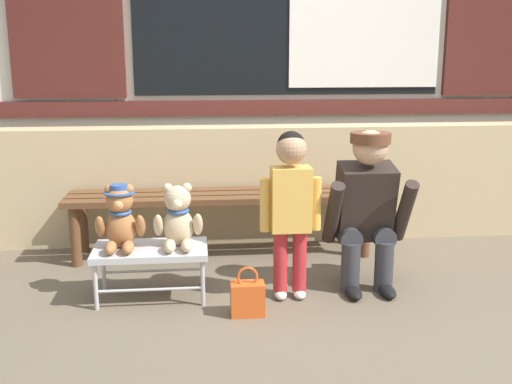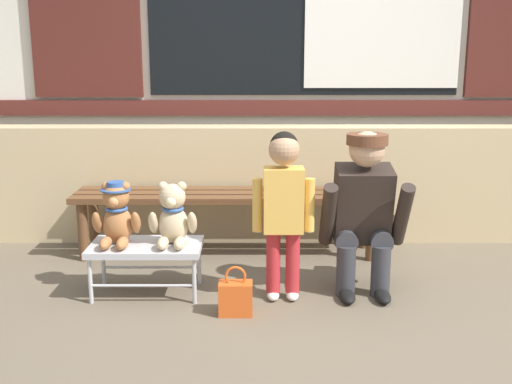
{
  "view_description": "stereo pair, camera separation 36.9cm",
  "coord_description": "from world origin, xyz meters",
  "px_view_note": "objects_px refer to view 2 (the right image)",
  "views": [
    {
      "loc": [
        -0.74,
        -3.0,
        1.37
      ],
      "look_at": [
        -0.38,
        0.58,
        0.55
      ],
      "focal_mm": 42.89,
      "sensor_mm": 36.0,
      "label": 1
    },
    {
      "loc": [
        -0.37,
        -3.02,
        1.37
      ],
      "look_at": [
        -0.38,
        0.58,
        0.55
      ],
      "focal_mm": 42.89,
      "sensor_mm": 36.0,
      "label": 2
    }
  ],
  "objects_px": {
    "small_display_bench": "(148,249)",
    "child_standing": "(285,198)",
    "wooden_bench_long": "(229,202)",
    "adult_crouching": "(366,212)",
    "teddy_bear_with_hat": "(118,215)",
    "teddy_bear_plain": "(174,216)",
    "handbag_on_ground": "(237,297)"
  },
  "relations": [
    {
      "from": "handbag_on_ground",
      "to": "child_standing",
      "type": "bearing_deg",
      "value": 40.22
    },
    {
      "from": "small_display_bench",
      "to": "teddy_bear_with_hat",
      "type": "relative_size",
      "value": 1.76
    },
    {
      "from": "small_display_bench",
      "to": "adult_crouching",
      "type": "relative_size",
      "value": 0.67
    },
    {
      "from": "child_standing",
      "to": "handbag_on_ground",
      "type": "xyz_separation_m",
      "value": [
        -0.26,
        -0.22,
        -0.5
      ]
    },
    {
      "from": "small_display_bench",
      "to": "teddy_bear_plain",
      "type": "xyz_separation_m",
      "value": [
        0.16,
        0.0,
        0.2
      ]
    },
    {
      "from": "wooden_bench_long",
      "to": "small_display_bench",
      "type": "xyz_separation_m",
      "value": [
        -0.44,
        -0.73,
        -0.11
      ]
    },
    {
      "from": "child_standing",
      "to": "adult_crouching",
      "type": "distance_m",
      "value": 0.5
    },
    {
      "from": "teddy_bear_with_hat",
      "to": "wooden_bench_long",
      "type": "bearing_deg",
      "value": 50.31
    },
    {
      "from": "adult_crouching",
      "to": "teddy_bear_plain",
      "type": "bearing_deg",
      "value": -177.66
    },
    {
      "from": "teddy_bear_with_hat",
      "to": "teddy_bear_plain",
      "type": "xyz_separation_m",
      "value": [
        0.32,
        -0.0,
        -0.01
      ]
    },
    {
      "from": "wooden_bench_long",
      "to": "handbag_on_ground",
      "type": "distance_m",
      "value": 1.06
    },
    {
      "from": "teddy_bear_with_hat",
      "to": "adult_crouching",
      "type": "bearing_deg",
      "value": 1.78
    },
    {
      "from": "child_standing",
      "to": "handbag_on_ground",
      "type": "distance_m",
      "value": 0.6
    },
    {
      "from": "teddy_bear_with_hat",
      "to": "child_standing",
      "type": "height_order",
      "value": "child_standing"
    },
    {
      "from": "teddy_bear_with_hat",
      "to": "teddy_bear_plain",
      "type": "bearing_deg",
      "value": -0.13
    },
    {
      "from": "teddy_bear_plain",
      "to": "small_display_bench",
      "type": "bearing_deg",
      "value": -179.49
    },
    {
      "from": "handbag_on_ground",
      "to": "teddy_bear_with_hat",
      "type": "bearing_deg",
      "value": 156.42
    },
    {
      "from": "teddy_bear_with_hat",
      "to": "teddy_bear_plain",
      "type": "relative_size",
      "value": 1.0
    },
    {
      "from": "teddy_bear_with_hat",
      "to": "child_standing",
      "type": "relative_size",
      "value": 0.38
    },
    {
      "from": "child_standing",
      "to": "adult_crouching",
      "type": "relative_size",
      "value": 1.01
    },
    {
      "from": "small_display_bench",
      "to": "teddy_bear_plain",
      "type": "height_order",
      "value": "teddy_bear_plain"
    },
    {
      "from": "wooden_bench_long",
      "to": "handbag_on_ground",
      "type": "relative_size",
      "value": 7.72
    },
    {
      "from": "small_display_bench",
      "to": "child_standing",
      "type": "height_order",
      "value": "child_standing"
    },
    {
      "from": "wooden_bench_long",
      "to": "teddy_bear_with_hat",
      "type": "height_order",
      "value": "teddy_bear_with_hat"
    },
    {
      "from": "teddy_bear_plain",
      "to": "child_standing",
      "type": "relative_size",
      "value": 0.38
    },
    {
      "from": "teddy_bear_plain",
      "to": "child_standing",
      "type": "bearing_deg",
      "value": -7.01
    },
    {
      "from": "handbag_on_ground",
      "to": "teddy_bear_plain",
      "type": "bearing_deg",
      "value": 140.75
    },
    {
      "from": "small_display_bench",
      "to": "teddy_bear_with_hat",
      "type": "bearing_deg",
      "value": 179.23
    },
    {
      "from": "child_standing",
      "to": "handbag_on_ground",
      "type": "bearing_deg",
      "value": -139.78
    },
    {
      "from": "small_display_bench",
      "to": "child_standing",
      "type": "distance_m",
      "value": 0.85
    },
    {
      "from": "adult_crouching",
      "to": "small_display_bench",
      "type": "bearing_deg",
      "value": -177.9
    },
    {
      "from": "teddy_bear_plain",
      "to": "adult_crouching",
      "type": "height_order",
      "value": "adult_crouching"
    }
  ]
}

